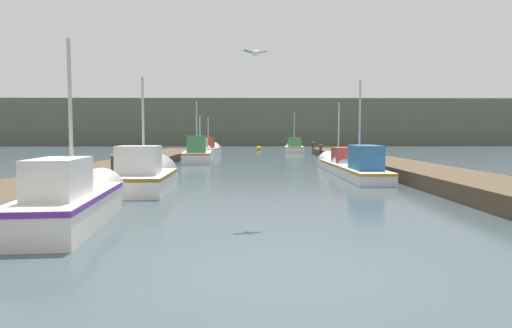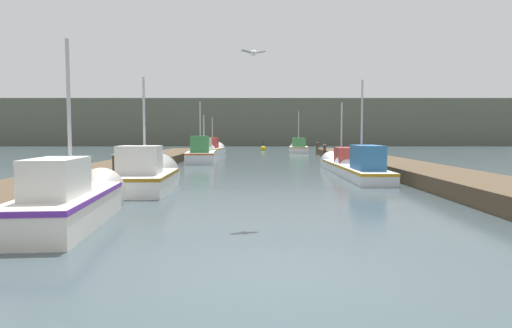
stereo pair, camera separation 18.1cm
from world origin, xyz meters
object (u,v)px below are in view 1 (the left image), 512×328
object	(u,v)px
fishing_boat_1	(145,177)
fishing_boat_3	(337,163)
fishing_boat_2	(358,168)
mooring_piling_3	(359,160)
fishing_boat_5	(200,152)
fishing_boat_0	(74,200)
mooring_piling_1	(313,148)
mooring_piling_0	(321,151)
fishing_boat_7	(294,148)
fishing_boat_6	(209,150)
fishing_boat_4	(197,154)
channel_buoy	(259,149)
mooring_piling_2	(114,172)
seagull_lead	(255,53)

from	to	relation	value
fishing_boat_1	fishing_boat_3	bearing A→B (deg)	44.83
fishing_boat_2	mooring_piling_3	world-z (taller)	fishing_boat_2
fishing_boat_5	fishing_boat_0	bearing A→B (deg)	-92.55
mooring_piling_1	mooring_piling_0	bearing A→B (deg)	-91.91
fishing_boat_5	fishing_boat_7	distance (m)	13.21
mooring_piling_0	fishing_boat_6	bearing A→B (deg)	156.52
mooring_piling_0	mooring_piling_3	world-z (taller)	mooring_piling_0
fishing_boat_5	fishing_boat_4	bearing A→B (deg)	-88.83
fishing_boat_1	fishing_boat_6	world-z (taller)	fishing_boat_1
fishing_boat_6	mooring_piling_1	distance (m)	9.56
fishing_boat_5	channel_buoy	distance (m)	16.58
fishing_boat_2	fishing_boat_4	bearing A→B (deg)	126.54
fishing_boat_6	mooring_piling_2	xyz separation A→B (m)	(-1.03, -24.49, 0.14)
fishing_boat_7	mooring_piling_2	size ratio (longest dim) A/B	4.33
fishing_boat_5	fishing_boat_6	size ratio (longest dim) A/B	1.09
mooring_piling_3	seagull_lead	distance (m)	15.22
seagull_lead	fishing_boat_4	bearing A→B (deg)	81.93
fishing_boat_3	fishing_boat_6	distance (m)	18.14
mooring_piling_0	fishing_boat_0	bearing A→B (deg)	-109.64
fishing_boat_6	fishing_boat_7	world-z (taller)	fishing_boat_7
fishing_boat_4	channel_buoy	distance (m)	21.31
fishing_boat_5	mooring_piling_2	distance (m)	19.21
fishing_boat_0	seagull_lead	bearing A→B (deg)	3.16
fishing_boat_6	mooring_piling_2	bearing A→B (deg)	-88.91
fishing_boat_5	fishing_boat_3	bearing A→B (deg)	-55.10
fishing_boat_6	mooring_piling_1	size ratio (longest dim) A/B	5.10
seagull_lead	fishing_boat_2	bearing A→B (deg)	44.50
fishing_boat_4	fishing_boat_7	xyz separation A→B (m)	(7.83, 15.36, -0.07)
fishing_boat_0	fishing_boat_4	bearing A→B (deg)	83.74
fishing_boat_3	fishing_boat_6	xyz separation A→B (m)	(-8.17, 16.19, 0.11)
fishing_boat_7	mooring_piling_2	world-z (taller)	fishing_boat_7
fishing_boat_2	mooring_piling_3	size ratio (longest dim) A/B	6.13
channel_buoy	mooring_piling_1	bearing A→B (deg)	-61.41
fishing_boat_0	seagull_lead	size ratio (longest dim) A/B	9.45
fishing_boat_3	fishing_boat_5	world-z (taller)	fishing_boat_3
mooring_piling_3	fishing_boat_3	bearing A→B (deg)	-168.67
mooring_piling_0	fishing_boat_7	bearing A→B (deg)	97.71
seagull_lead	fishing_boat_3	bearing A→B (deg)	53.33
fishing_boat_7	channel_buoy	bearing A→B (deg)	125.34
mooring_piling_2	fishing_boat_2	bearing A→B (deg)	20.63
mooring_piling_0	seagull_lead	distance (m)	26.49
fishing_boat_5	mooring_piling_1	xyz separation A→B (m)	(9.57, 7.04, 0.10)
mooring_piling_0	mooring_piling_3	size ratio (longest dim) A/B	1.02
fishing_boat_0	mooring_piling_1	distance (m)	33.44
mooring_piling_0	fishing_boat_4	bearing A→B (deg)	-145.32
fishing_boat_0	fishing_boat_6	world-z (taller)	fishing_boat_0
fishing_boat_7	fishing_boat_3	bearing A→B (deg)	-85.89
fishing_boat_5	mooring_piling_3	distance (m)	14.30
fishing_boat_0	mooring_piling_2	distance (m)	5.87
fishing_boat_0	mooring_piling_3	xyz separation A→B (m)	(9.55, 14.35, 0.03)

